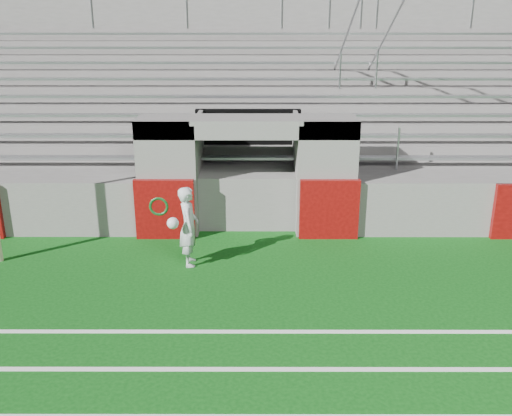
{
  "coord_description": "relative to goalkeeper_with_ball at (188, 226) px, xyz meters",
  "views": [
    {
      "loc": [
        0.22,
        -8.84,
        4.76
      ],
      "look_at": [
        0.2,
        1.8,
        1.1
      ],
      "focal_mm": 40.0,
      "sensor_mm": 36.0,
      "label": 1
    }
  ],
  "objects": [
    {
      "name": "ground",
      "position": [
        1.12,
        -1.56,
        -0.81
      ],
      "size": [
        90.0,
        90.0,
        0.0
      ],
      "primitive_type": "plane",
      "color": "#0B440E",
      "rests_on": "ground"
    },
    {
      "name": "stadium_structure",
      "position": [
        1.12,
        6.41,
        0.68
      ],
      "size": [
        26.0,
        8.48,
        5.42
      ],
      "color": "slate",
      "rests_on": "ground"
    },
    {
      "name": "goalkeeper_with_ball",
      "position": [
        0.0,
        0.0,
        0.0
      ],
      "size": [
        0.6,
        0.71,
        1.6
      ],
      "color": "silver",
      "rests_on": "ground"
    },
    {
      "name": "hose_coil",
      "position": [
        -0.8,
        1.38,
        -0.02
      ],
      "size": [
        0.55,
        0.14,
        0.55
      ],
      "color": "#0D4318",
      "rests_on": "ground"
    }
  ]
}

